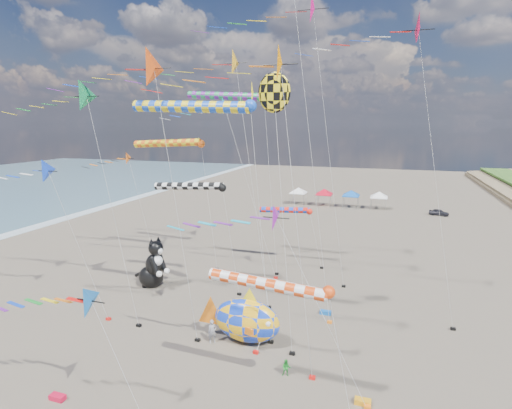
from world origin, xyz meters
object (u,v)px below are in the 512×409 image
object	(u,v)px
parked_car	(439,212)
fish_inflatable	(246,320)
person_adult	(212,331)
cat_inflatable	(153,262)
child_blue	(256,326)
child_green	(286,368)

from	to	relation	value
parked_car	fish_inflatable	bearing A→B (deg)	173.51
person_adult	parked_car	bearing A→B (deg)	32.33
cat_inflatable	parked_car	world-z (taller)	cat_inflatable
child_blue	cat_inflatable	bearing A→B (deg)	105.38
child_blue	parked_car	size ratio (longest dim) A/B	0.32
person_adult	child_blue	xyz separation A→B (m)	(2.51, 2.41, -0.35)
cat_inflatable	child_green	size ratio (longest dim) A/B	4.56
person_adult	child_blue	size ratio (longest dim) A/B	1.67
child_blue	parked_car	bearing A→B (deg)	17.67
cat_inflatable	person_adult	size ratio (longest dim) A/B	2.90
fish_inflatable	parked_car	bearing A→B (deg)	70.12
cat_inflatable	child_green	world-z (taller)	cat_inflatable
cat_inflatable	child_blue	world-z (taller)	cat_inflatable
fish_inflatable	person_adult	bearing A→B (deg)	-164.31
person_adult	fish_inflatable	bearing A→B (deg)	-19.99
fish_inflatable	child_blue	bearing A→B (deg)	83.84
fish_inflatable	cat_inflatable	bearing A→B (deg)	150.25
cat_inflatable	person_adult	xyz separation A→B (m)	(9.60, -7.46, -1.64)
child_blue	person_adult	bearing A→B (deg)	171.90
person_adult	child_blue	bearing A→B (deg)	8.19
child_green	cat_inflatable	bearing A→B (deg)	139.50
cat_inflatable	person_adult	distance (m)	12.27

